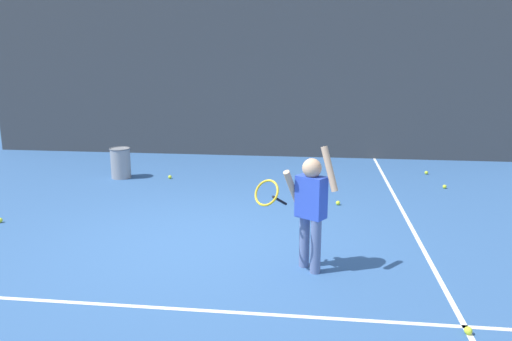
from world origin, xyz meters
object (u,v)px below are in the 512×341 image
(tennis_ball_2, at_px, (0,220))
(tennis_ball_3, at_px, (170,177))
(tennis_ball_1, at_px, (445,187))
(ball_hopper, at_px, (121,163))
(tennis_player, at_px, (309,204))
(tennis_ball_4, at_px, (426,173))
(tennis_ball_5, at_px, (468,331))
(tennis_ball_0, at_px, (338,203))

(tennis_ball_2, bearing_deg, tennis_ball_3, 59.67)
(tennis_ball_1, height_order, tennis_ball_3, same)
(ball_hopper, bearing_deg, tennis_player, -46.22)
(tennis_ball_1, xyz_separation_m, tennis_ball_4, (-0.09, 1.04, 0.00))
(tennis_ball_5, bearing_deg, tennis_ball_4, 81.73)
(tennis_player, bearing_deg, tennis_ball_2, -161.35)
(tennis_ball_0, distance_m, tennis_ball_5, 3.64)
(ball_hopper, height_order, tennis_ball_0, ball_hopper)
(tennis_ball_1, bearing_deg, tennis_ball_2, -158.07)
(tennis_player, height_order, tennis_ball_5, tennis_player)
(ball_hopper, height_order, tennis_ball_1, ball_hopper)
(tennis_ball_2, height_order, tennis_ball_4, same)
(tennis_ball_1, relative_size, tennis_ball_5, 1.00)
(tennis_ball_2, xyz_separation_m, tennis_ball_3, (1.58, 2.70, 0.00))
(tennis_ball_3, bearing_deg, tennis_player, -54.90)
(tennis_player, bearing_deg, tennis_ball_3, 157.45)
(tennis_ball_0, height_order, tennis_ball_4, same)
(ball_hopper, relative_size, tennis_ball_1, 8.52)
(tennis_ball_0, bearing_deg, tennis_ball_2, -163.17)
(ball_hopper, distance_m, tennis_ball_4, 5.79)
(tennis_ball_2, distance_m, tennis_ball_3, 3.12)
(tennis_ball_0, distance_m, tennis_ball_3, 3.29)
(tennis_ball_0, bearing_deg, tennis_ball_3, 156.63)
(ball_hopper, bearing_deg, tennis_ball_0, -17.94)
(tennis_player, xyz_separation_m, ball_hopper, (-3.53, 3.69, -0.44))
(tennis_player, relative_size, tennis_ball_2, 20.46)
(tennis_ball_1, distance_m, tennis_ball_2, 6.95)
(tennis_player, xyz_separation_m, tennis_ball_2, (-4.19, 1.02, -0.69))
(tennis_ball_3, bearing_deg, tennis_ball_0, -23.37)
(tennis_ball_0, distance_m, tennis_ball_4, 2.85)
(tennis_player, bearing_deg, ball_hopper, 166.13)
(tennis_player, relative_size, tennis_ball_0, 20.46)
(tennis_ball_0, xyz_separation_m, tennis_ball_3, (-3.02, 1.31, 0.00))
(tennis_ball_5, bearing_deg, tennis_ball_2, 158.88)
(tennis_player, relative_size, tennis_ball_3, 20.46)
(ball_hopper, height_order, tennis_ball_2, ball_hopper)
(tennis_ball_1, bearing_deg, ball_hopper, 179.29)
(tennis_ball_2, relative_size, tennis_ball_4, 1.00)
(tennis_ball_0, xyz_separation_m, tennis_ball_5, (0.92, -3.52, 0.00))
(tennis_ball_1, xyz_separation_m, tennis_ball_2, (-6.45, -2.60, 0.00))
(tennis_player, height_order, tennis_ball_4, tennis_player)
(ball_hopper, xyz_separation_m, tennis_ball_2, (-0.66, -2.67, -0.26))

